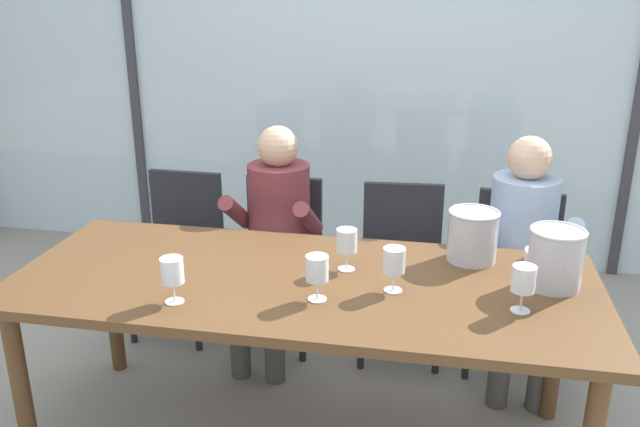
{
  "coord_description": "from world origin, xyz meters",
  "views": [
    {
      "loc": [
        0.51,
        -2.3,
        1.87
      ],
      "look_at": [
        0.0,
        0.35,
        0.92
      ],
      "focal_mm": 36.82,
      "sensor_mm": 36.0,
      "label": 1
    }
  ],
  "objects_px": {
    "wine_glass_by_right_taster": "(394,262)",
    "chair_center": "(401,256)",
    "dining_table": "(303,295)",
    "wine_glass_near_bucket": "(347,243)",
    "chair_right_of_center": "(515,267)",
    "tasting_bowl": "(544,257)",
    "ice_bucket_primary": "(473,235)",
    "chair_left_of_center": "(280,247)",
    "wine_glass_spare_empty": "(317,269)",
    "person_maroon_top": "(275,228)",
    "ice_bucket_secondary": "(555,257)",
    "wine_glass_center_pour": "(172,273)",
    "wine_glass_by_left_taster": "(523,281)",
    "person_pale_blue_shirt": "(523,245)",
    "chair_near_curtain": "(181,240)"
  },
  "relations": [
    {
      "from": "chair_center",
      "to": "ice_bucket_primary",
      "type": "xyz_separation_m",
      "value": [
        0.32,
        -0.59,
        0.37
      ]
    },
    {
      "from": "person_maroon_top",
      "to": "person_pale_blue_shirt",
      "type": "height_order",
      "value": "same"
    },
    {
      "from": "person_pale_blue_shirt",
      "to": "wine_glass_spare_empty",
      "type": "height_order",
      "value": "person_pale_blue_shirt"
    },
    {
      "from": "wine_glass_center_pour",
      "to": "ice_bucket_primary",
      "type": "bearing_deg",
      "value": 29.31
    },
    {
      "from": "wine_glass_near_bucket",
      "to": "wine_glass_by_right_taster",
      "type": "height_order",
      "value": "same"
    },
    {
      "from": "chair_right_of_center",
      "to": "wine_glass_center_pour",
      "type": "height_order",
      "value": "wine_glass_center_pour"
    },
    {
      "from": "dining_table",
      "to": "chair_near_curtain",
      "type": "bearing_deg",
      "value": 134.89
    },
    {
      "from": "dining_table",
      "to": "wine_glass_center_pour",
      "type": "distance_m",
      "value": 0.54
    },
    {
      "from": "person_pale_blue_shirt",
      "to": "wine_glass_center_pour",
      "type": "height_order",
      "value": "person_pale_blue_shirt"
    },
    {
      "from": "chair_left_of_center",
      "to": "wine_glass_by_left_taster",
      "type": "distance_m",
      "value": 1.58
    },
    {
      "from": "wine_glass_center_pour",
      "to": "wine_glass_by_right_taster",
      "type": "height_order",
      "value": "same"
    },
    {
      "from": "person_maroon_top",
      "to": "wine_glass_by_left_taster",
      "type": "height_order",
      "value": "person_maroon_top"
    },
    {
      "from": "wine_glass_center_pour",
      "to": "wine_glass_spare_empty",
      "type": "xyz_separation_m",
      "value": [
        0.51,
        0.12,
        0.0
      ]
    },
    {
      "from": "chair_left_of_center",
      "to": "wine_glass_by_left_taster",
      "type": "height_order",
      "value": "wine_glass_by_left_taster"
    },
    {
      "from": "chair_right_of_center",
      "to": "wine_glass_by_left_taster",
      "type": "distance_m",
      "value": 1.07
    },
    {
      "from": "chair_left_of_center",
      "to": "tasting_bowl",
      "type": "bearing_deg",
      "value": -22.48
    },
    {
      "from": "wine_glass_by_right_taster",
      "to": "wine_glass_spare_empty",
      "type": "relative_size",
      "value": 1.0
    },
    {
      "from": "person_maroon_top",
      "to": "wine_glass_by_right_taster",
      "type": "bearing_deg",
      "value": -46.48
    },
    {
      "from": "dining_table",
      "to": "chair_left_of_center",
      "type": "bearing_deg",
      "value": 109.97
    },
    {
      "from": "chair_left_of_center",
      "to": "wine_glass_center_pour",
      "type": "relative_size",
      "value": 5.05
    },
    {
      "from": "wine_glass_spare_empty",
      "to": "person_maroon_top",
      "type": "bearing_deg",
      "value": 113.68
    },
    {
      "from": "person_pale_blue_shirt",
      "to": "wine_glass_near_bucket",
      "type": "bearing_deg",
      "value": -141.45
    },
    {
      "from": "wine_glass_spare_empty",
      "to": "wine_glass_by_right_taster",
      "type": "bearing_deg",
      "value": 25.31
    },
    {
      "from": "chair_near_curtain",
      "to": "chair_center",
      "type": "bearing_deg",
      "value": 1.3
    },
    {
      "from": "chair_right_of_center",
      "to": "tasting_bowl",
      "type": "xyz_separation_m",
      "value": [
        0.04,
        -0.53,
        0.28
      ]
    },
    {
      "from": "wine_glass_by_right_taster",
      "to": "chair_center",
      "type": "bearing_deg",
      "value": 91.67
    },
    {
      "from": "dining_table",
      "to": "ice_bucket_primary",
      "type": "distance_m",
      "value": 0.75
    },
    {
      "from": "dining_table",
      "to": "wine_glass_near_bucket",
      "type": "relative_size",
      "value": 13.27
    },
    {
      "from": "ice_bucket_primary",
      "to": "tasting_bowl",
      "type": "xyz_separation_m",
      "value": [
        0.3,
        0.03,
        -0.09
      ]
    },
    {
      "from": "ice_bucket_primary",
      "to": "wine_glass_by_left_taster",
      "type": "height_order",
      "value": "ice_bucket_primary"
    },
    {
      "from": "chair_left_of_center",
      "to": "wine_glass_spare_empty",
      "type": "distance_m",
      "value": 1.21
    },
    {
      "from": "chair_center",
      "to": "wine_glass_by_left_taster",
      "type": "xyz_separation_m",
      "value": [
        0.49,
        -1.02,
        0.37
      ]
    },
    {
      "from": "ice_bucket_primary",
      "to": "wine_glass_near_bucket",
      "type": "bearing_deg",
      "value": -158.42
    },
    {
      "from": "tasting_bowl",
      "to": "wine_glass_spare_empty",
      "type": "bearing_deg",
      "value": -149.09
    },
    {
      "from": "wine_glass_by_right_taster",
      "to": "dining_table",
      "type": "bearing_deg",
      "value": 173.01
    },
    {
      "from": "ice_bucket_secondary",
      "to": "tasting_bowl",
      "type": "height_order",
      "value": "ice_bucket_secondary"
    },
    {
      "from": "ice_bucket_primary",
      "to": "wine_glass_by_left_taster",
      "type": "distance_m",
      "value": 0.46
    },
    {
      "from": "ice_bucket_primary",
      "to": "person_pale_blue_shirt",
      "type": "bearing_deg",
      "value": 58.88
    },
    {
      "from": "chair_left_of_center",
      "to": "chair_center",
      "type": "bearing_deg",
      "value": 1.11
    },
    {
      "from": "chair_right_of_center",
      "to": "person_pale_blue_shirt",
      "type": "bearing_deg",
      "value": -80.87
    },
    {
      "from": "ice_bucket_primary",
      "to": "wine_glass_center_pour",
      "type": "bearing_deg",
      "value": -150.69
    },
    {
      "from": "ice_bucket_primary",
      "to": "ice_bucket_secondary",
      "type": "height_order",
      "value": "ice_bucket_secondary"
    },
    {
      "from": "wine_glass_by_right_taster",
      "to": "ice_bucket_primary",
      "type": "bearing_deg",
      "value": 50.36
    },
    {
      "from": "wine_glass_center_pour",
      "to": "wine_glass_near_bucket",
      "type": "bearing_deg",
      "value": 35.22
    },
    {
      "from": "person_maroon_top",
      "to": "wine_glass_center_pour",
      "type": "bearing_deg",
      "value": -92.72
    },
    {
      "from": "wine_glass_center_pour",
      "to": "chair_center",
      "type": "bearing_deg",
      "value": 57.86
    },
    {
      "from": "person_maroon_top",
      "to": "wine_glass_center_pour",
      "type": "height_order",
      "value": "person_maroon_top"
    },
    {
      "from": "dining_table",
      "to": "chair_left_of_center",
      "type": "distance_m",
      "value": 0.98
    },
    {
      "from": "chair_right_of_center",
      "to": "wine_glass_near_bucket",
      "type": "xyz_separation_m",
      "value": [
        -0.75,
        -0.76,
        0.37
      ]
    },
    {
      "from": "person_maroon_top",
      "to": "ice_bucket_primary",
      "type": "height_order",
      "value": "person_maroon_top"
    }
  ]
}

